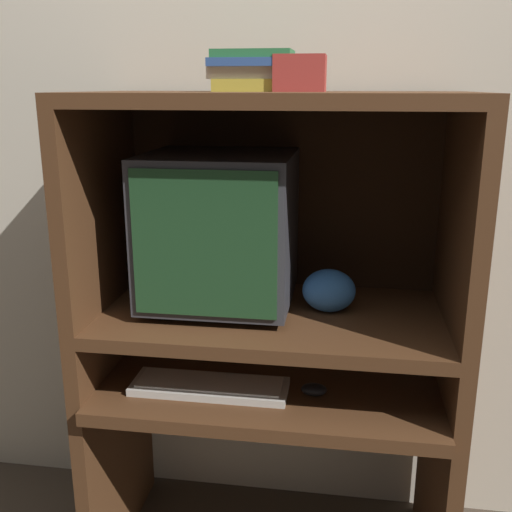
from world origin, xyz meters
TOP-DOWN VIEW (x-y plane):
  - wall_back at (0.00, 0.58)m, footprint 6.00×0.06m
  - desk_base at (0.00, 0.23)m, footprint 1.00×0.55m
  - desk_monitor_shelf at (0.00, 0.26)m, footprint 1.00×0.52m
  - hutch_upper at (0.00, 0.29)m, footprint 1.00×0.52m
  - crt_monitor at (-0.15, 0.29)m, footprint 0.40×0.39m
  - keyboard at (-0.15, 0.14)m, footprint 0.42×0.14m
  - mouse at (0.13, 0.16)m, footprint 0.07×0.05m
  - snack_bag at (0.15, 0.28)m, footprint 0.15×0.11m
  - book_stack at (-0.06, 0.31)m, footprint 0.22×0.16m
  - storage_box at (0.06, 0.28)m, footprint 0.13×0.11m

SIDE VIEW (x-z plane):
  - desk_base at x=0.00m, z-range 0.09..0.70m
  - keyboard at x=-0.15m, z-range 0.60..0.63m
  - mouse at x=0.13m, z-range 0.61..0.64m
  - desk_monitor_shelf at x=0.00m, z-range 0.66..0.85m
  - snack_bag at x=0.15m, z-range 0.80..0.92m
  - crt_monitor at x=-0.15m, z-range 0.81..1.23m
  - hutch_upper at x=0.00m, z-range 0.90..1.49m
  - wall_back at x=0.00m, z-range 0.00..2.60m
  - storage_box at x=0.06m, z-range 1.39..1.48m
  - book_stack at x=-0.06m, z-range 1.39..1.49m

